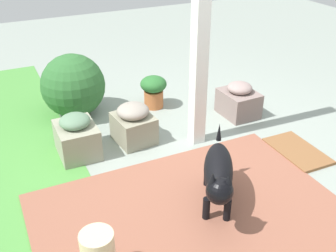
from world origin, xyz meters
TOP-DOWN VIEW (x-y plane):
  - ground_plane at (0.00, 0.00)m, footprint 12.00×12.00m
  - brick_path at (-0.81, 0.43)m, footprint 1.80×2.40m
  - porch_pillar at (0.25, -0.16)m, footprint 0.13×0.13m
  - stone_planter_nearest at (0.56, -0.88)m, footprint 0.45×0.37m
  - stone_planter_mid at (0.53, 0.42)m, footprint 0.44×0.40m
  - stone_planter_far at (0.52, 1.00)m, footprint 0.46×0.37m
  - round_shrub at (1.37, 0.81)m, footprint 0.72×0.72m
  - terracotta_pot_broad at (1.16, -0.08)m, footprint 0.31×0.31m
  - dog at (-0.74, 0.20)m, footprint 0.79×0.58m
  - doormat at (-0.38, -0.95)m, footprint 0.65×0.39m

SIDE VIEW (x-z plane):
  - ground_plane at x=0.00m, z-range 0.00..0.00m
  - brick_path at x=-0.81m, z-range 0.00..0.02m
  - doormat at x=-0.38m, z-range 0.00..0.03m
  - stone_planter_nearest at x=0.56m, z-range -0.02..0.38m
  - stone_planter_far at x=0.52m, z-range -0.02..0.41m
  - stone_planter_mid at x=0.53m, z-range -0.01..0.41m
  - terracotta_pot_broad at x=1.16m, z-range 0.03..0.42m
  - dog at x=-0.74m, z-range 0.05..0.63m
  - round_shrub at x=1.37m, z-range 0.00..0.72m
  - porch_pillar at x=0.25m, z-range 0.00..2.57m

